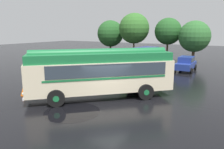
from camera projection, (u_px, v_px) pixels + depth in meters
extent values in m
plane|color=black|center=(107.00, 102.00, 14.57)|extent=(120.00, 120.00, 0.00)
cube|color=beige|center=(101.00, 75.00, 15.36)|extent=(8.77, 8.91, 2.10)
cube|color=#196B38|center=(100.00, 57.00, 15.09)|extent=(8.48, 8.63, 0.56)
cylinder|color=#196B38|center=(100.00, 53.00, 15.04)|extent=(7.06, 7.23, 0.60)
cube|color=#2D3842|center=(109.00, 70.00, 14.11)|extent=(5.61, 5.76, 0.84)
cube|color=#2D3842|center=(101.00, 64.00, 16.52)|extent=(5.61, 5.76, 0.84)
cube|color=#196B38|center=(107.00, 79.00, 14.20)|extent=(5.74, 5.90, 0.12)
cube|color=#196B38|center=(100.00, 72.00, 16.60)|extent=(5.74, 5.90, 0.12)
cube|color=#2D3842|center=(24.00, 69.00, 14.07)|extent=(1.60, 1.56, 0.88)
cube|color=black|center=(26.00, 89.00, 14.34)|extent=(0.69, 0.67, 0.56)
cube|color=silver|center=(26.00, 94.00, 14.41)|extent=(1.77, 1.73, 0.16)
sphere|color=white|center=(24.00, 94.00, 13.49)|extent=(0.22, 0.22, 0.22)
sphere|color=white|center=(28.00, 87.00, 15.20)|extent=(0.22, 0.22, 0.22)
cylinder|color=black|center=(56.00, 98.00, 13.62)|extent=(0.97, 0.98, 1.10)
cylinder|color=#196B38|center=(56.00, 98.00, 13.62)|extent=(0.50, 0.50, 0.39)
cylinder|color=black|center=(56.00, 88.00, 16.10)|extent=(0.97, 0.98, 1.10)
cylinder|color=#196B38|center=(56.00, 88.00, 16.10)|extent=(0.50, 0.50, 0.39)
cylinder|color=black|center=(146.00, 92.00, 15.01)|extent=(0.97, 0.98, 1.10)
cylinder|color=#196B38|center=(146.00, 92.00, 15.01)|extent=(0.50, 0.50, 0.39)
cylinder|color=black|center=(133.00, 83.00, 17.48)|extent=(0.97, 0.98, 1.10)
cylinder|color=#196B38|center=(133.00, 83.00, 17.48)|extent=(0.50, 0.50, 0.39)
cube|color=#4C5156|center=(163.00, 64.00, 26.62)|extent=(2.26, 4.39, 0.70)
cube|color=#4C5156|center=(164.00, 58.00, 26.62)|extent=(1.78, 2.37, 0.64)
cube|color=#2D3842|center=(170.00, 58.00, 26.32)|extent=(0.29, 1.92, 0.50)
cube|color=#2D3842|center=(157.00, 58.00, 26.92)|extent=(0.29, 1.92, 0.50)
cylinder|color=black|center=(168.00, 69.00, 25.18)|extent=(0.29, 0.66, 0.64)
cylinder|color=black|center=(153.00, 68.00, 25.88)|extent=(0.29, 0.66, 0.64)
cylinder|color=black|center=(172.00, 65.00, 27.50)|extent=(0.29, 0.66, 0.64)
cylinder|color=black|center=(158.00, 65.00, 28.21)|extent=(0.29, 0.66, 0.64)
cube|color=navy|center=(186.00, 65.00, 25.55)|extent=(1.83, 4.25, 0.70)
cube|color=navy|center=(186.00, 59.00, 25.54)|extent=(1.56, 2.23, 0.64)
cube|color=#2D3842|center=(193.00, 60.00, 25.16)|extent=(0.08, 1.93, 0.50)
cube|color=#2D3842|center=(180.00, 59.00, 25.91)|extent=(0.08, 1.93, 0.50)
cylinder|color=black|center=(191.00, 71.00, 24.08)|extent=(0.22, 0.65, 0.64)
cylinder|color=black|center=(175.00, 69.00, 24.95)|extent=(0.22, 0.65, 0.64)
cylinder|color=black|center=(195.00, 67.00, 26.28)|extent=(0.22, 0.65, 0.64)
cylinder|color=black|center=(181.00, 66.00, 27.15)|extent=(0.22, 0.65, 0.64)
cube|color=navy|center=(145.00, 55.00, 28.48)|extent=(2.36, 4.12, 2.10)
cube|color=navy|center=(133.00, 60.00, 26.28)|extent=(2.06, 1.91, 1.60)
cube|color=#2D3842|center=(129.00, 58.00, 25.54)|extent=(1.70, 0.19, 0.72)
cylinder|color=black|center=(141.00, 67.00, 25.86)|extent=(0.31, 0.82, 0.80)
cylinder|color=black|center=(126.00, 65.00, 27.10)|extent=(0.31, 0.82, 0.80)
cylinder|color=black|center=(155.00, 63.00, 28.63)|extent=(0.31, 0.82, 0.80)
cylinder|color=black|center=(141.00, 62.00, 29.87)|extent=(0.31, 0.82, 0.80)
cylinder|color=#4C3823|center=(110.00, 50.00, 38.63)|extent=(0.30, 0.30, 2.35)
sphere|color=#235623|center=(110.00, 34.00, 38.04)|extent=(4.56, 4.56, 4.56)
sphere|color=#235623|center=(112.00, 35.00, 37.66)|extent=(3.32, 3.32, 3.32)
cylinder|color=#4C3823|center=(134.00, 50.00, 34.97)|extent=(0.25, 0.25, 3.15)
sphere|color=#336B28|center=(134.00, 28.00, 34.29)|extent=(4.76, 4.76, 4.76)
sphere|color=#336B28|center=(133.00, 28.00, 34.56)|extent=(3.01, 3.01, 3.01)
cylinder|color=#4C3823|center=(167.00, 51.00, 33.59)|extent=(0.28, 0.28, 2.98)
sphere|color=#235623|center=(168.00, 31.00, 32.98)|extent=(4.03, 4.03, 4.03)
sphere|color=#235623|center=(172.00, 29.00, 32.94)|extent=(2.82, 2.82, 2.82)
cylinder|color=#4C3823|center=(193.00, 56.00, 30.85)|extent=(0.39, 0.39, 2.20)
sphere|color=#2D662D|center=(194.00, 36.00, 30.30)|extent=(4.34, 4.34, 4.34)
sphere|color=#2D662D|center=(196.00, 35.00, 30.22)|extent=(3.12, 3.12, 3.12)
cone|color=orange|center=(23.00, 92.00, 16.03)|extent=(0.36, 0.36, 0.55)
cylinder|color=black|center=(72.00, 112.00, 12.89)|extent=(3.31, 3.31, 0.01)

